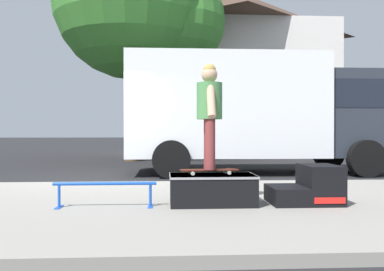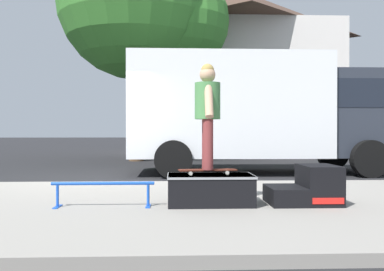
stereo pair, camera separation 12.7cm
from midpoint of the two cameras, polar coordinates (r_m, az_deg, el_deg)
name	(u,v)px [view 2 (the right image)]	position (r m, az deg, el deg)	size (l,w,h in m)	color
ground_plane	(86,184)	(9.04, -13.82, -6.47)	(140.00, 140.00, 0.00)	black
sidewalk_slab	(40,208)	(6.15, -19.42, -9.23)	(50.00, 5.00, 0.12)	gray
skate_box	(210,188)	(5.69, 3.14, -7.20)	(1.15, 0.69, 0.40)	black
kicker_ramp	(308,188)	(5.97, 16.11, -6.83)	(0.93, 0.71, 0.52)	black
grind_rail	(103,188)	(5.61, -11.36, -7.05)	(1.33, 0.28, 0.33)	blue
skateboard	(208,170)	(5.69, 2.76, -4.73)	(0.80, 0.30, 0.07)	#4C1E14
skater_kid	(208,107)	(5.67, 2.76, 3.85)	(0.35, 0.73, 1.43)	brown
box_truck	(263,109)	(11.27, 9.94, 3.58)	(6.91, 2.63, 3.05)	white
street_tree_main	(145,6)	(16.49, -6.13, 17.07)	(6.40, 5.82, 8.88)	brown
house_behind	(232,69)	(21.54, 5.56, 8.92)	(9.54, 8.22, 8.40)	silver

